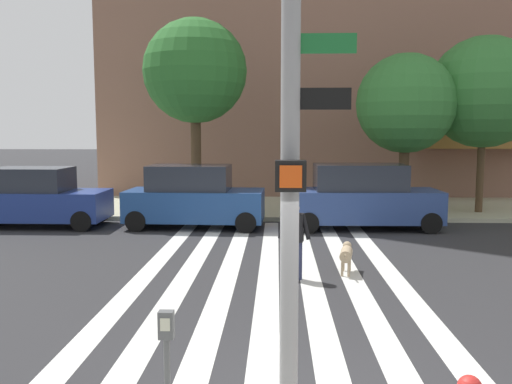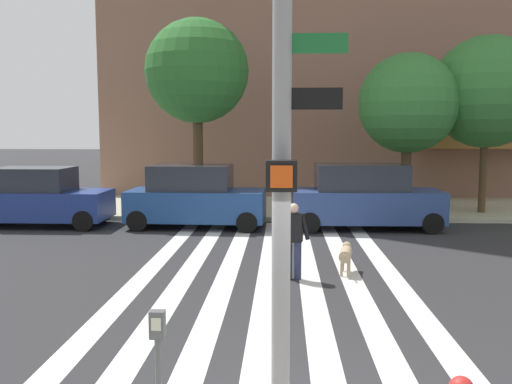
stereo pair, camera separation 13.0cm
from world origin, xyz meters
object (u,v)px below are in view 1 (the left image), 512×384
object	(u,v)px
traffic_light_pole	(292,91)
parked_car_third_in_line	(363,198)
parked_car_near_curb	(36,198)
street_tree_middle	(406,104)
pedestrian_dog_walker	(294,237)
street_tree_nearest	(195,72)
parked_car_behind_first	(194,198)
street_tree_further	(484,92)
parking_meter_curbside	(167,361)
dog_on_leash	(346,254)

from	to	relation	value
traffic_light_pole	parked_car_third_in_line	world-z (taller)	traffic_light_pole
parked_car_near_curb	street_tree_middle	bearing A→B (deg)	10.52
parked_car_third_in_line	pedestrian_dog_walker	xyz separation A→B (m)	(-2.41, -6.12, -0.09)
parked_car_third_in_line	parked_car_near_curb	bearing A→B (deg)	179.99
parked_car_third_in_line	traffic_light_pole	bearing A→B (deg)	-102.09
street_tree_middle	pedestrian_dog_walker	distance (m)	9.97
street_tree_nearest	pedestrian_dog_walker	world-z (taller)	street_tree_nearest
parked_car_behind_first	street_tree_further	distance (m)	11.19
street_tree_middle	street_tree_further	size ratio (longest dim) A/B	0.90
street_tree_further	parking_meter_curbside	bearing A→B (deg)	-118.85
traffic_light_pole	parked_car_behind_first	distance (m)	12.96
parked_car_third_in_line	street_tree_further	xyz separation A→B (m)	(4.73, 2.82, 3.53)
traffic_light_pole	street_tree_nearest	size ratio (longest dim) A/B	0.82
parked_car_behind_first	parked_car_third_in_line	bearing A→B (deg)	-0.03
parked_car_near_curb	parked_car_third_in_line	size ratio (longest dim) A/B	0.95
parked_car_third_in_line	street_tree_nearest	world-z (taller)	street_tree_nearest
parking_meter_curbside	parked_car_behind_first	bearing A→B (deg)	97.64
parked_car_near_curb	street_tree_nearest	xyz separation A→B (m)	(4.93, 2.70, 4.37)
parked_car_near_curb	parked_car_behind_first	xyz separation A→B (m)	(5.24, 0.00, 0.05)
parked_car_behind_first	street_tree_nearest	bearing A→B (deg)	96.48
parking_meter_curbside	parked_car_third_in_line	size ratio (longest dim) A/B	0.28
dog_on_leash	parked_car_near_curb	bearing A→B (deg)	149.51
pedestrian_dog_walker	dog_on_leash	bearing A→B (deg)	24.09
parked_car_near_curb	street_tree_nearest	distance (m)	7.12
parked_car_behind_first	pedestrian_dog_walker	world-z (taller)	parked_car_behind_first
traffic_light_pole	street_tree_further	bearing A→B (deg)	64.10
parked_car_behind_first	parking_meter_curbside	bearing A→B (deg)	-82.36
parking_meter_curbside	parked_car_behind_first	distance (m)	12.77
parking_meter_curbside	street_tree_middle	distance (m)	16.30
parking_meter_curbside	street_tree_further	bearing A→B (deg)	61.15
traffic_light_pole	parked_car_behind_first	size ratio (longest dim) A/B	1.29
street_tree_further	dog_on_leash	distance (m)	11.10
street_tree_nearest	street_tree_further	xyz separation A→B (m)	(10.54, 0.12, -0.76)
parking_meter_curbside	street_tree_nearest	size ratio (longest dim) A/B	0.19
pedestrian_dog_walker	parked_car_near_curb	bearing A→B (deg)	143.68
street_tree_further	street_tree_nearest	bearing A→B (deg)	-179.34
street_tree_further	parked_car_behind_first	bearing A→B (deg)	-164.58
dog_on_leash	street_tree_further	bearing A→B (deg)	54.66
traffic_light_pole	pedestrian_dog_walker	distance (m)	6.79
parking_meter_curbside	pedestrian_dog_walker	distance (m)	6.69
parked_car_third_in_line	street_tree_further	size ratio (longest dim) A/B	0.74
parking_meter_curbside	street_tree_further	distance (m)	18.02
traffic_light_pole	street_tree_nearest	distance (m)	15.52
parking_meter_curbside	parked_car_near_curb	size ratio (longest dim) A/B	0.30
street_tree_middle	street_tree_further	distance (m)	2.99
traffic_light_pole	parked_car_behind_first	world-z (taller)	traffic_light_pole
parked_car_near_curb	pedestrian_dog_walker	distance (m)	10.33
parking_meter_curbside	parked_car_third_in_line	bearing A→B (deg)	73.30
parking_meter_curbside	parked_car_behind_first	xyz separation A→B (m)	(-1.70, 12.66, -0.04)
street_tree_middle	dog_on_leash	distance (m)	9.25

